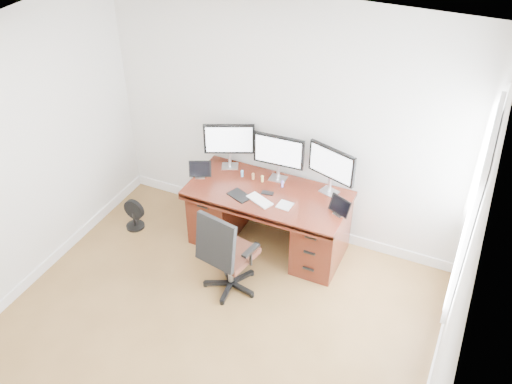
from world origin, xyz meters
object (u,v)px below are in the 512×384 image
at_px(desk, 269,217).
at_px(monitor_center, 279,152).
at_px(keyboard, 260,200).
at_px(office_chair, 227,265).
at_px(floor_fan, 134,215).

distance_m(desk, monitor_center, 0.72).
bearing_deg(desk, keyboard, -94.72).
height_order(office_chair, keyboard, office_chair).
relative_size(desk, keyboard, 5.94).
xyz_separation_m(office_chair, floor_fan, (-1.44, 0.44, -0.15)).
bearing_deg(desk, floor_fan, -166.79).
bearing_deg(desk, monitor_center, 89.98).
height_order(office_chair, floor_fan, office_chair).
xyz_separation_m(desk, office_chair, (-0.10, -0.80, -0.07)).
bearing_deg(keyboard, desk, 108.98).
relative_size(desk, floor_fan, 4.62).
bearing_deg(floor_fan, desk, 15.85).
height_order(desk, office_chair, office_chair).
xyz_separation_m(desk, floor_fan, (-1.54, -0.36, -0.22)).
distance_m(office_chair, monitor_center, 1.29).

